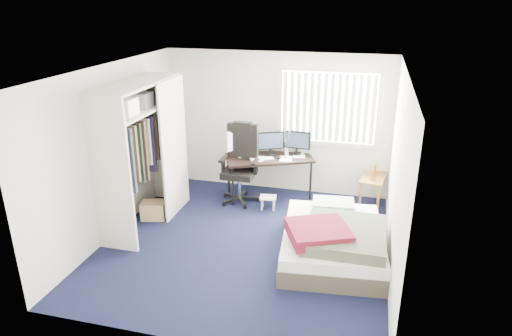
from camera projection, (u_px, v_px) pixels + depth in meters
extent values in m
plane|color=black|center=(245.00, 243.00, 6.65)|extent=(4.20, 4.20, 0.00)
plane|color=silver|center=(277.00, 123.00, 8.11)|extent=(4.00, 0.00, 4.00)
plane|color=silver|center=(184.00, 237.00, 4.30)|extent=(4.00, 0.00, 4.00)
plane|color=silver|center=(113.00, 151.00, 6.67)|extent=(0.00, 4.20, 4.20)
plane|color=silver|center=(397.00, 176.00, 5.74)|extent=(0.00, 4.20, 4.20)
plane|color=white|center=(244.00, 70.00, 5.76)|extent=(4.20, 4.20, 0.00)
cube|color=white|center=(329.00, 107.00, 7.75)|extent=(1.60, 0.02, 1.20)
cube|color=beige|center=(331.00, 70.00, 7.50)|extent=(1.72, 0.06, 0.06)
cube|color=beige|center=(326.00, 143.00, 7.95)|extent=(1.72, 0.06, 0.06)
cube|color=white|center=(328.00, 108.00, 7.70)|extent=(1.60, 0.04, 1.16)
cube|color=beige|center=(111.00, 177.00, 6.11)|extent=(0.60, 0.04, 2.20)
cube|color=beige|center=(168.00, 139.00, 7.74)|extent=(0.60, 0.04, 2.20)
cube|color=beige|center=(136.00, 83.00, 6.53)|extent=(0.60, 1.80, 0.04)
cube|color=beige|center=(138.00, 109.00, 6.67)|extent=(0.56, 1.74, 0.03)
cylinder|color=silver|center=(139.00, 117.00, 6.71)|extent=(0.03, 1.72, 0.03)
cube|color=#26262B|center=(138.00, 148.00, 6.78)|extent=(0.38, 1.10, 0.90)
cube|color=beige|center=(174.00, 148.00, 7.26)|extent=(0.03, 0.90, 2.20)
cube|color=white|center=(121.00, 107.00, 6.21)|extent=(0.38, 0.30, 0.24)
cube|color=gray|center=(139.00, 100.00, 6.67)|extent=(0.34, 0.28, 0.22)
cube|color=black|center=(269.00, 158.00, 7.97)|extent=(1.64, 1.25, 0.04)
cylinder|color=black|center=(233.00, 186.00, 7.73)|extent=(0.04, 0.04, 0.69)
cylinder|color=black|center=(229.00, 174.00, 8.25)|extent=(0.04, 0.04, 0.69)
cylinder|color=black|center=(311.00, 181.00, 7.95)|extent=(0.04, 0.04, 0.69)
cylinder|color=black|center=(302.00, 169.00, 8.48)|extent=(0.04, 0.04, 0.69)
cube|color=white|center=(241.00, 141.00, 7.90)|extent=(0.47, 0.24, 0.36)
cube|color=white|center=(241.00, 141.00, 7.90)|extent=(0.41, 0.19, 0.31)
cube|color=black|center=(271.00, 141.00, 7.99)|extent=(0.45, 0.23, 0.32)
cube|color=#1E2838|center=(271.00, 141.00, 7.99)|extent=(0.39, 0.18, 0.27)
cube|color=black|center=(297.00, 140.00, 8.03)|extent=(0.45, 0.23, 0.32)
cube|color=#1E2838|center=(297.00, 140.00, 8.03)|extent=(0.39, 0.18, 0.27)
cube|color=white|center=(262.00, 159.00, 7.85)|extent=(0.42, 0.29, 0.02)
cube|color=black|center=(279.00, 158.00, 7.89)|extent=(0.10, 0.12, 0.02)
cylinder|color=silver|center=(286.00, 153.00, 7.94)|extent=(0.08, 0.08, 0.16)
cube|color=white|center=(269.00, 157.00, 7.96)|extent=(0.39, 0.38, 0.00)
cube|color=black|center=(240.00, 198.00, 7.97)|extent=(0.64, 0.64, 0.13)
cylinder|color=silver|center=(239.00, 186.00, 7.89)|extent=(0.06, 0.06, 0.43)
cube|color=black|center=(239.00, 173.00, 7.81)|extent=(0.53, 0.53, 0.11)
cube|color=black|center=(243.00, 145.00, 7.88)|extent=(0.53, 0.11, 0.75)
cube|color=black|center=(243.00, 127.00, 7.76)|extent=(0.32, 0.13, 0.17)
cube|color=black|center=(223.00, 159.00, 7.79)|extent=(0.08, 0.30, 0.04)
cube|color=black|center=(255.00, 162.00, 7.66)|extent=(0.08, 0.30, 0.04)
cube|color=white|center=(268.00, 197.00, 7.64)|extent=(0.30, 0.25, 0.03)
cylinder|color=white|center=(262.00, 205.00, 7.63)|extent=(0.03, 0.03, 0.20)
cylinder|color=white|center=(263.00, 201.00, 7.76)|extent=(0.03, 0.03, 0.20)
cylinder|color=white|center=(274.00, 205.00, 7.61)|extent=(0.03, 0.03, 0.20)
cylinder|color=white|center=(274.00, 202.00, 7.74)|extent=(0.03, 0.03, 0.20)
cube|color=brown|center=(374.00, 177.00, 7.74)|extent=(0.47, 0.79, 0.04)
cube|color=brown|center=(360.00, 197.00, 7.60)|extent=(0.05, 0.05, 0.47)
cube|color=brown|center=(367.00, 183.00, 8.17)|extent=(0.05, 0.05, 0.47)
cube|color=brown|center=(378.00, 200.00, 7.49)|extent=(0.05, 0.05, 0.47)
cube|color=brown|center=(384.00, 185.00, 8.07)|extent=(0.05, 0.05, 0.47)
cube|color=brown|center=(373.00, 174.00, 7.56)|extent=(0.04, 0.14, 0.18)
cube|color=brown|center=(375.00, 169.00, 7.80)|extent=(0.04, 0.14, 0.18)
cube|color=#3E372C|center=(332.00, 247.00, 6.31)|extent=(1.54, 1.94, 0.24)
cube|color=white|center=(333.00, 235.00, 6.24)|extent=(1.50, 1.90, 0.16)
cube|color=#B8BEB0|center=(333.00, 205.00, 6.77)|extent=(0.64, 0.46, 0.14)
cube|color=#3D4231|center=(345.00, 235.00, 5.94)|extent=(1.02, 1.13, 0.18)
cube|color=#530E14|center=(318.00, 232.00, 5.87)|extent=(0.97, 0.94, 0.16)
cube|color=tan|center=(154.00, 210.00, 7.34)|extent=(0.43, 0.37, 0.28)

